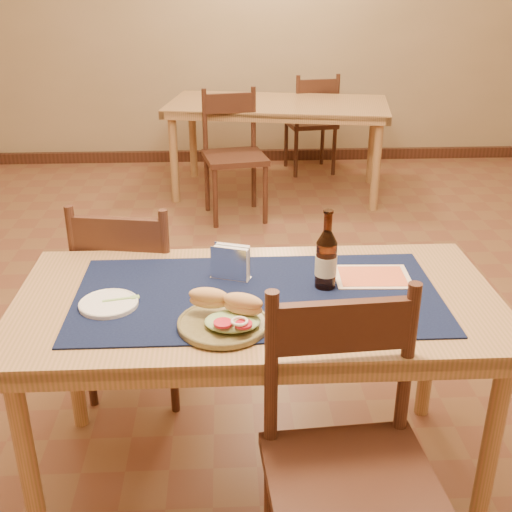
{
  "coord_description": "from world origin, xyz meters",
  "views": [
    {
      "loc": [
        -0.1,
        -2.67,
        1.74
      ],
      "look_at": [
        0.0,
        -0.7,
        0.85
      ],
      "focal_mm": 45.0,
      "sensor_mm": 36.0,
      "label": 1
    }
  ],
  "objects_px": {
    "chair_main_far": "(136,294)",
    "beer_bottle": "(326,259)",
    "chair_main_near": "(349,468)",
    "main_table": "(257,318)",
    "sandwich_plate": "(226,318)",
    "napkin_holder": "(230,263)",
    "back_table": "(278,113)"
  },
  "relations": [
    {
      "from": "back_table",
      "to": "chair_main_near",
      "type": "xyz_separation_m",
      "value": [
        -0.12,
        -3.84,
        -0.16
      ]
    },
    {
      "from": "sandwich_plate",
      "to": "beer_bottle",
      "type": "relative_size",
      "value": 1.01
    },
    {
      "from": "chair_main_far",
      "to": "chair_main_near",
      "type": "distance_m",
      "value": 1.31
    },
    {
      "from": "chair_main_far",
      "to": "napkin_holder",
      "type": "relative_size",
      "value": 6.31
    },
    {
      "from": "main_table",
      "to": "beer_bottle",
      "type": "relative_size",
      "value": 5.84
    },
    {
      "from": "sandwich_plate",
      "to": "beer_bottle",
      "type": "bearing_deg",
      "value": 36.17
    },
    {
      "from": "back_table",
      "to": "chair_main_near",
      "type": "relative_size",
      "value": 1.91
    },
    {
      "from": "main_table",
      "to": "napkin_holder",
      "type": "distance_m",
      "value": 0.21
    },
    {
      "from": "back_table",
      "to": "chair_main_near",
      "type": "bearing_deg",
      "value": -91.75
    },
    {
      "from": "chair_main_far",
      "to": "beer_bottle",
      "type": "xyz_separation_m",
      "value": [
        0.72,
        -0.51,
        0.38
      ]
    },
    {
      "from": "napkin_holder",
      "to": "chair_main_far",
      "type": "bearing_deg",
      "value": 133.19
    },
    {
      "from": "napkin_holder",
      "to": "main_table",
      "type": "bearing_deg",
      "value": -55.52
    },
    {
      "from": "chair_main_near",
      "to": "sandwich_plate",
      "type": "xyz_separation_m",
      "value": [
        -0.33,
        0.35,
        0.28
      ]
    },
    {
      "from": "main_table",
      "to": "napkin_holder",
      "type": "bearing_deg",
      "value": 124.48
    },
    {
      "from": "chair_main_near",
      "to": "napkin_holder",
      "type": "height_order",
      "value": "chair_main_near"
    },
    {
      "from": "chair_main_far",
      "to": "chair_main_near",
      "type": "height_order",
      "value": "chair_main_near"
    },
    {
      "from": "beer_bottle",
      "to": "napkin_holder",
      "type": "height_order",
      "value": "beer_bottle"
    },
    {
      "from": "chair_main_far",
      "to": "napkin_holder",
      "type": "height_order",
      "value": "chair_main_far"
    },
    {
      "from": "chair_main_near",
      "to": "beer_bottle",
      "type": "distance_m",
      "value": 0.69
    },
    {
      "from": "chair_main_far",
      "to": "sandwich_plate",
      "type": "bearing_deg",
      "value": -63.09
    },
    {
      "from": "sandwich_plate",
      "to": "back_table",
      "type": "bearing_deg",
      "value": 82.77
    },
    {
      "from": "main_table",
      "to": "back_table",
      "type": "bearing_deg",
      "value": 84.15
    },
    {
      "from": "main_table",
      "to": "back_table",
      "type": "height_order",
      "value": "same"
    },
    {
      "from": "back_table",
      "to": "napkin_holder",
      "type": "bearing_deg",
      "value": -97.62
    },
    {
      "from": "back_table",
      "to": "sandwich_plate",
      "type": "bearing_deg",
      "value": -97.23
    },
    {
      "from": "main_table",
      "to": "chair_main_near",
      "type": "bearing_deg",
      "value": -68.04
    },
    {
      "from": "main_table",
      "to": "sandwich_plate",
      "type": "height_order",
      "value": "sandwich_plate"
    },
    {
      "from": "chair_main_far",
      "to": "beer_bottle",
      "type": "bearing_deg",
      "value": -35.19
    },
    {
      "from": "napkin_holder",
      "to": "beer_bottle",
      "type": "bearing_deg",
      "value": -14.04
    },
    {
      "from": "main_table",
      "to": "back_table",
      "type": "relative_size",
      "value": 0.86
    },
    {
      "from": "sandwich_plate",
      "to": "napkin_holder",
      "type": "height_order",
      "value": "napkin_holder"
    },
    {
      "from": "back_table",
      "to": "chair_main_near",
      "type": "height_order",
      "value": "chair_main_near"
    }
  ]
}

